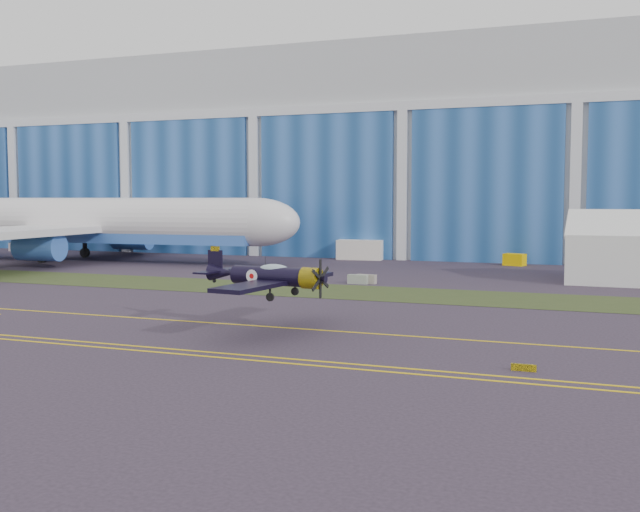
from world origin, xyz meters
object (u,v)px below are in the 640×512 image
at_px(warbird, 269,276).
at_px(jetliner, 82,171).
at_px(shipping_container, 360,250).
at_px(tug, 515,260).

xyz_separation_m(warbird, jetliner, (-45.38, 39.49, 8.44)).
distance_m(warbird, shipping_container, 55.51).
height_order(shipping_container, tug, shipping_container).
relative_size(jetliner, shipping_container, 11.63).
height_order(warbird, tug, warbird).
height_order(jetliner, shipping_container, jetliner).
height_order(warbird, jetliner, jetliner).
xyz_separation_m(warbird, shipping_container, (-11.38, 54.29, -2.14)).
bearing_deg(shipping_container, jetliner, -162.10).
distance_m(jetliner, tug, 57.30).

